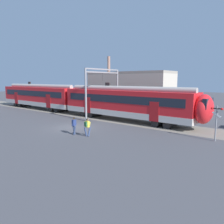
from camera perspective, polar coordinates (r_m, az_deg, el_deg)
ground_plane at (r=23.94m, az=-9.94°, el=-3.99°), size 160.00×160.00×0.00m
track_bed at (r=35.04m, az=-11.68°, el=-0.10°), size 80.00×4.40×0.01m
commuter_train at (r=32.91m, az=-9.02°, el=3.37°), size 38.05×3.07×4.73m
pedestrian_navy at (r=20.66m, az=-9.88°, el=-3.24°), size 0.63×0.53×1.67m
pedestrian_yellow at (r=19.82m, az=-6.52°, el=-3.58°), size 0.57×0.63×1.67m
catenary_gantry at (r=29.30m, az=-2.41°, el=6.89°), size 0.24×6.64×6.53m
crossing_signal at (r=19.92m, az=25.62°, el=-1.32°), size 0.96×0.22×3.00m
background_building at (r=37.06m, az=4.46°, el=5.48°), size 14.68×5.00×9.20m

